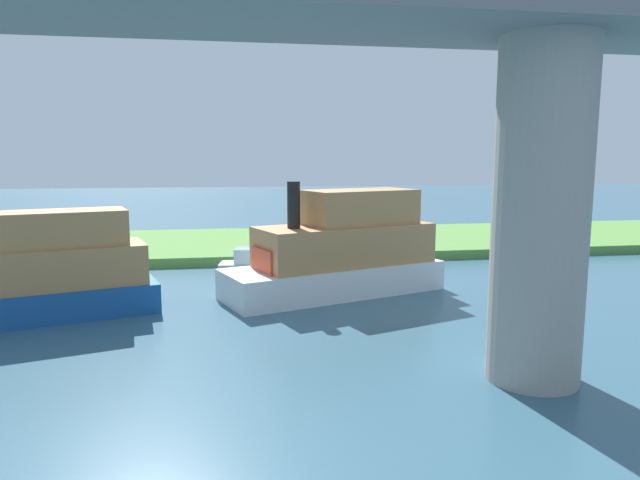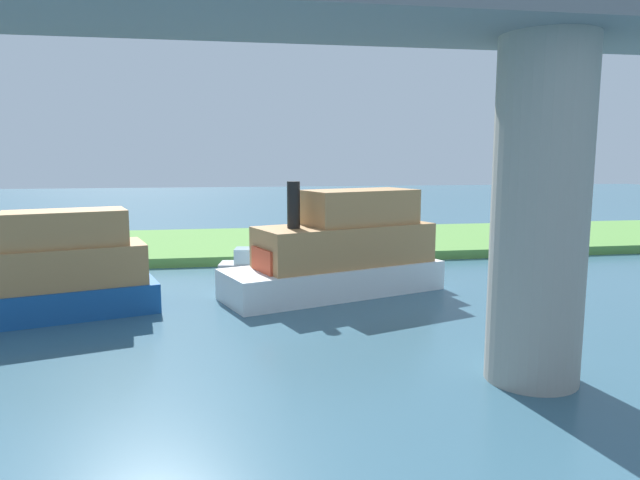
{
  "view_description": "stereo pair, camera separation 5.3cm",
  "coord_description": "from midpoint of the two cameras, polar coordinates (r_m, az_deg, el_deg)",
  "views": [
    {
      "loc": [
        4.41,
        29.44,
        5.61
      ],
      "look_at": [
        0.28,
        5.0,
        2.0
      ],
      "focal_mm": 32.06,
      "sensor_mm": 36.0,
      "label": 1
    },
    {
      "loc": [
        4.36,
        29.45,
        5.61
      ],
      "look_at": [
        0.28,
        5.0,
        2.0
      ],
      "focal_mm": 32.06,
      "sensor_mm": 36.0,
      "label": 2
    }
  ],
  "objects": [
    {
      "name": "grassy_bank",
      "position": [
        36.11,
        -2.51,
        -0.26
      ],
      "size": [
        80.0,
        12.0,
        0.5
      ],
      "primitive_type": "cube",
      "color": "#5B9342",
      "rests_on": "ground"
    },
    {
      "name": "mooring_post",
      "position": [
        31.7,
        4.39,
        -0.17
      ],
      "size": [
        0.2,
        0.2,
        0.92
      ],
      "primitive_type": "cylinder",
      "color": "brown",
      "rests_on": "grassy_bank"
    },
    {
      "name": "pontoon_yellow",
      "position": [
        23.55,
        2.03,
        -1.2
      ],
      "size": [
        9.64,
        5.9,
        4.68
      ],
      "color": "white",
      "rests_on": "ground"
    },
    {
      "name": "person_on_bank",
      "position": [
        32.91,
        1.17,
        0.58
      ],
      "size": [
        0.5,
        0.5,
        1.39
      ],
      "color": "#2D334C",
      "rests_on": "grassy_bank"
    },
    {
      "name": "bridge_pylon",
      "position": [
        14.96,
        21.02,
        2.39
      ],
      "size": [
        2.3,
        2.3,
        8.43
      ],
      "primitive_type": "cylinder",
      "color": "#9E998E",
      "rests_on": "ground"
    },
    {
      "name": "motorboat_white",
      "position": [
        27.45,
        -6.21,
        -2.56
      ],
      "size": [
        4.1,
        2.0,
        1.31
      ],
      "color": "#99999E",
      "rests_on": "ground"
    },
    {
      "name": "bridge_span",
      "position": [
        15.27,
        21.96,
        20.25
      ],
      "size": [
        72.96,
        4.3,
        3.25
      ],
      "color": "slate",
      "rests_on": "bridge_pylon"
    },
    {
      "name": "skiff_small",
      "position": [
        22.24,
        -25.89,
        -3.14
      ],
      "size": [
        8.48,
        4.88,
        4.12
      ],
      "color": "#195199",
      "rests_on": "ground"
    },
    {
      "name": "ground_plane",
      "position": [
        30.29,
        -1.1,
        -2.39
      ],
      "size": [
        160.0,
        160.0,
        0.0
      ],
      "primitive_type": "plane",
      "color": "#386075"
    }
  ]
}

